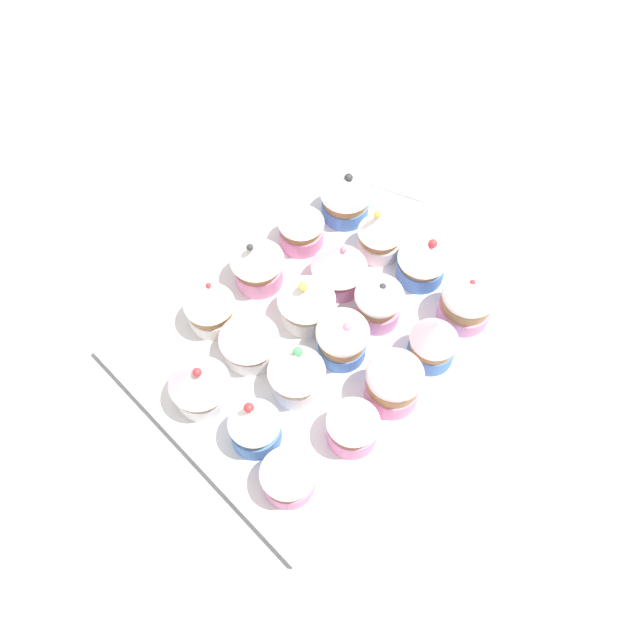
{
  "coord_description": "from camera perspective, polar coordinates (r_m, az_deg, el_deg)",
  "views": [
    {
      "loc": [
        28.27,
        28.7,
        71.8
      ],
      "look_at": [
        0.0,
        0.0,
        4.2
      ],
      "focal_mm": 39.18,
      "sensor_mm": 36.0,
      "label": 1
    }
  ],
  "objects": [
    {
      "name": "cupcake_16",
      "position": [
        0.75,
        5.9,
        -5.16
      ],
      "size": [
        6.22,
        6.22,
        6.85
      ],
      "color": "pink",
      "rests_on": "baking_tray"
    },
    {
      "name": "cupcake_3",
      "position": [
        0.8,
        -9.05,
        1.31
      ],
      "size": [
        5.83,
        5.83,
        7.51
      ],
      "color": "white",
      "rests_on": "baking_tray"
    },
    {
      "name": "baking_tray",
      "position": [
        0.82,
        -0.0,
        -1.29
      ],
      "size": [
        40.62,
        33.52,
        1.2
      ],
      "color": "silver",
      "rests_on": "ground_plane"
    },
    {
      "name": "cupcake_12",
      "position": [
        0.74,
        -1.94,
        -4.2
      ],
      "size": [
        6.28,
        6.28,
        8.01
      ],
      "color": "white",
      "rests_on": "baking_tray"
    },
    {
      "name": "cupcake_18",
      "position": [
        0.71,
        -2.64,
        -12.35
      ],
      "size": [
        5.75,
        5.75,
        7.06
      ],
      "color": "pink",
      "rests_on": "baking_tray"
    },
    {
      "name": "cupcake_0",
      "position": [
        0.89,
        2.12,
        10.12
      ],
      "size": [
        6.43,
        6.43,
        7.16
      ],
      "color": "#477AC6",
      "rests_on": "baking_tray"
    },
    {
      "name": "cupcake_7",
      "position": [
        0.77,
        -5.86,
        -1.46
      ],
      "size": [
        6.77,
        6.77,
        6.48
      ],
      "color": "white",
      "rests_on": "baking_tray"
    },
    {
      "name": "cupcake_15",
      "position": [
        0.78,
        9.29,
        -1.59
      ],
      "size": [
        5.45,
        5.45,
        7.53
      ],
      "color": "#477AC6",
      "rests_on": "baking_tray"
    },
    {
      "name": "napkin",
      "position": [
        1.01,
        6.98,
        13.62
      ],
      "size": [
        18.52,
        15.92,
        0.6
      ],
      "primitive_type": "cube",
      "rotation": [
        0.0,
        0.0,
        0.39
      ],
      "color": "white",
      "rests_on": "ground_plane"
    },
    {
      "name": "cupcake_17",
      "position": [
        0.73,
        2.72,
        -8.43
      ],
      "size": [
        5.63,
        5.63,
        6.95
      ],
      "color": "pink",
      "rests_on": "baking_tray"
    },
    {
      "name": "cupcake_8",
      "position": [
        0.75,
        -9.86,
        -5.04
      ],
      "size": [
        6.65,
        6.65,
        7.4
      ],
      "color": "white",
      "rests_on": "baking_tray"
    },
    {
      "name": "cupcake_6",
      "position": [
        0.79,
        -1.11,
        1.74
      ],
      "size": [
        6.72,
        6.72,
        7.54
      ],
      "color": "white",
      "rests_on": "baking_tray"
    },
    {
      "name": "cupcake_2",
      "position": [
        0.82,
        -5.33,
        4.69
      ],
      "size": [
        6.41,
        6.41,
        7.84
      ],
      "color": "pink",
      "rests_on": "baking_tray"
    },
    {
      "name": "cupcake_4",
      "position": [
        0.85,
        4.99,
        7.22
      ],
      "size": [
        5.64,
        5.64,
        7.56
      ],
      "color": "white",
      "rests_on": "baking_tray"
    },
    {
      "name": "cupcake_14",
      "position": [
        0.82,
        11.94,
        1.55
      ],
      "size": [
        6.29,
        6.29,
        6.57
      ],
      "color": "pink",
      "rests_on": "baking_tray"
    },
    {
      "name": "cupcake_9",
      "position": [
        0.84,
        8.4,
        4.95
      ],
      "size": [
        6.06,
        6.06,
        6.88
      ],
      "color": "#477AC6",
      "rests_on": "baking_tray"
    },
    {
      "name": "cupcake_10",
      "position": [
        0.8,
        4.81,
        1.47
      ],
      "size": [
        5.69,
        5.69,
        6.54
      ],
      "color": "pink",
      "rests_on": "baking_tray"
    },
    {
      "name": "cupcake_1",
      "position": [
        0.86,
        -1.55,
        7.82
      ],
      "size": [
        5.67,
        5.67,
        6.87
      ],
      "color": "pink",
      "rests_on": "baking_tray"
    },
    {
      "name": "ground_plane",
      "position": [
        0.84,
        -0.0,
        -2.0
      ],
      "size": [
        180.0,
        180.0,
        3.0
      ],
      "primitive_type": "cube",
      "color": "#9E9EA3"
    },
    {
      "name": "cupcake_13",
      "position": [
        0.73,
        -5.38,
        -8.46
      ],
      "size": [
        5.52,
        5.52,
        7.32
      ],
      "color": "#477AC6",
      "rests_on": "baking_tray"
    },
    {
      "name": "cupcake_5",
      "position": [
        0.82,
        1.58,
        4.58
      ],
      "size": [
        6.72,
        6.72,
        7.58
      ],
      "color": "pink",
      "rests_on": "baking_tray"
    },
    {
      "name": "cupcake_11",
      "position": [
        0.77,
        1.86,
        -1.45
      ],
      "size": [
        5.97,
        5.97,
        6.92
      ],
      "color": "#477AC6",
      "rests_on": "baking_tray"
    }
  ]
}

